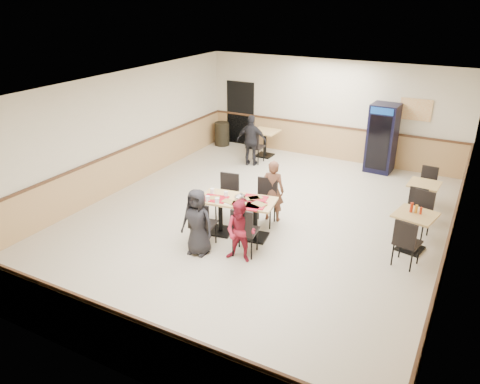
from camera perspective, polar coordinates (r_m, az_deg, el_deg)
The scene contains 20 objects.
ground at distance 10.65m, azimuth 2.11°, elevation -3.58°, with size 10.00×10.00×0.00m, color beige.
room_shell at distance 12.11m, azimuth 15.13°, elevation 2.01°, with size 10.00×10.00×10.00m.
main_table at distance 9.82m, azimuth -0.29°, elevation -2.38°, with size 1.67×1.02×0.84m.
main_chairs at distance 9.85m, azimuth -0.59°, elevation -2.47°, with size 1.66×2.03×1.06m.
diner_woman_left at distance 9.15m, azimuth -5.22°, elevation -3.67°, with size 0.67×0.43×1.36m, color black.
diner_woman_right at distance 8.88m, azimuth 0.08°, elevation -4.86°, with size 0.61×0.47×1.25m, color maroon.
diner_man_opposite at distance 10.45m, azimuth 4.02°, elevation 0.14°, with size 0.52×0.34×1.42m, color brown.
lone_diner at distance 13.83m, azimuth 1.42°, elevation 6.29°, with size 0.89×0.37×1.52m, color black.
tabletop_clutter at distance 9.61m, azimuth -0.19°, elevation -1.00°, with size 1.38×0.84×0.12m.
side_table_near at distance 9.90m, azimuth 20.41°, elevation -3.92°, with size 0.88×0.88×0.80m.
side_table_near_chair_south at distance 9.35m, azimuth 19.75°, elevation -5.67°, with size 0.47×0.47×1.01m, color black, non-canonical shape.
side_table_near_chair_north at distance 10.49m, azimuth 20.95°, elevation -2.60°, with size 0.47×0.47×1.01m, color black, non-canonical shape.
side_table_far at distance 11.70m, azimuth 21.40°, elevation -0.11°, with size 0.72×0.72×0.72m.
side_table_far_chair_south at distance 11.17m, azimuth 20.95°, elevation -1.26°, with size 0.43×0.43×0.92m, color black, non-canonical shape.
side_table_far_chair_north at distance 12.24m, azimuth 21.77°, elevation 0.75°, with size 0.43×0.43×0.92m, color black, non-canonical shape.
condiment_caddy at distance 9.80m, azimuth 20.57°, elevation -1.91°, with size 0.23×0.06×0.20m.
back_table at distance 14.70m, azimuth 3.07°, elevation 6.44°, with size 0.78×0.78×0.82m.
back_table_chair_lone at distance 14.14m, azimuth 1.92°, elevation 5.66°, with size 0.48×0.48×1.04m, color black, non-canonical shape.
pepsi_cooler at distance 13.91m, azimuth 16.93°, elevation 6.30°, with size 0.77×0.78×1.95m.
trash_bin at distance 15.82m, azimuth -2.20°, elevation 7.10°, with size 0.49×0.49×0.78m, color black.
Camera 1 is at (4.13, -8.54, 4.83)m, focal length 35.00 mm.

